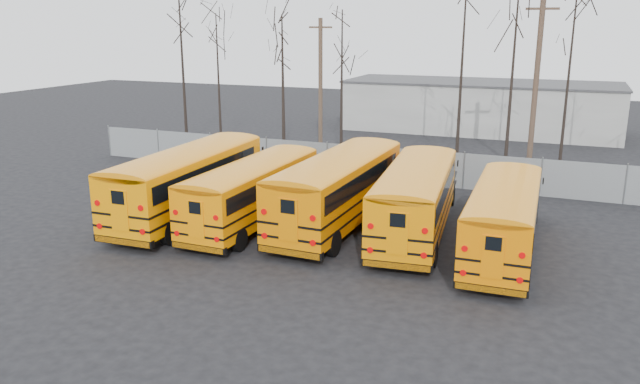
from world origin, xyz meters
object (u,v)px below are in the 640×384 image
at_px(bus_a, 191,176).
at_px(bus_d, 416,193).
at_px(bus_b, 255,187).
at_px(bus_c, 340,184).
at_px(utility_pole_left, 320,85).
at_px(utility_pole_right, 536,86).
at_px(bus_e, 504,213).

height_order(bus_a, bus_d, bus_a).
distance_m(bus_b, bus_d, 7.15).
bearing_deg(bus_c, bus_a, -167.35).
bearing_deg(utility_pole_left, bus_b, -79.91).
distance_m(bus_b, utility_pole_left, 16.68).
bearing_deg(bus_b, utility_pole_left, 102.71).
relative_size(bus_b, utility_pole_right, 1.03).
bearing_deg(utility_pole_left, bus_e, -50.03).
bearing_deg(bus_c, bus_b, -158.78).
distance_m(bus_a, utility_pole_right, 20.58).
bearing_deg(bus_d, bus_e, -22.22).
relative_size(bus_b, bus_c, 0.90).
relative_size(bus_c, utility_pole_right, 1.15).
height_order(bus_c, bus_e, bus_c).
height_order(bus_b, bus_e, bus_b).
height_order(bus_a, utility_pole_left, utility_pole_left).
height_order(bus_d, utility_pole_left, utility_pole_left).
relative_size(bus_e, utility_pole_left, 1.14).
xyz_separation_m(bus_a, bus_d, (10.36, 1.32, -0.11)).
relative_size(bus_c, utility_pole_left, 1.29).
bearing_deg(bus_e, bus_d, 162.05).
relative_size(bus_a, bus_d, 1.05).
xyz_separation_m(bus_a, utility_pole_left, (0.02, 16.14, 2.76)).
xyz_separation_m(bus_b, bus_d, (7.04, 1.25, 0.10)).
bearing_deg(utility_pole_left, bus_d, -56.61).
relative_size(utility_pole_left, utility_pole_right, 0.89).
distance_m(bus_b, bus_c, 3.82).
bearing_deg(bus_b, bus_a, -177.81).
xyz_separation_m(bus_c, utility_pole_right, (7.16, 13.31, 3.35)).
bearing_deg(utility_pole_right, bus_d, -111.24).
bearing_deg(utility_pole_right, bus_b, -132.07).
xyz_separation_m(bus_b, utility_pole_right, (10.75, 14.58, 3.55)).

